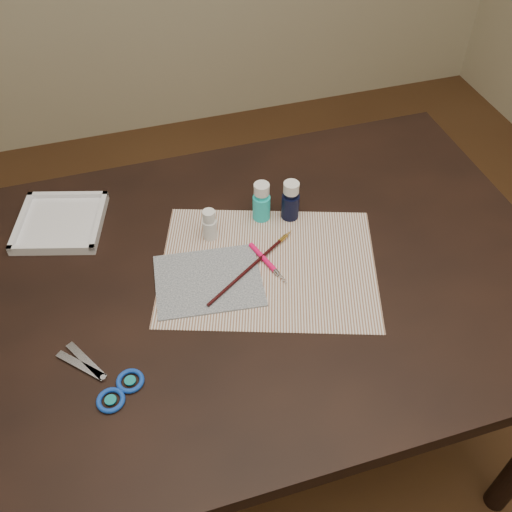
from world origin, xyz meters
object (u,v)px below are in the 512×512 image
object	(u,v)px
canvas	(208,280)
paint_bottle_white	(210,225)
palette_tray	(60,222)
paper	(268,266)
scissors	(94,376)
paint_bottle_navy	(291,200)
paint_bottle_cyan	(261,202)

from	to	relation	value
canvas	paint_bottle_white	distance (m)	0.14
canvas	palette_tray	size ratio (longest dim) A/B	1.17
paper	canvas	distance (m)	0.13
canvas	paint_bottle_white	xyz separation A→B (m)	(0.04, 0.13, 0.04)
paper	scissors	bearing A→B (deg)	-156.43
paper	palette_tray	world-z (taller)	palette_tray
paint_bottle_navy	paper	bearing A→B (deg)	-125.33
scissors	palette_tray	xyz separation A→B (m)	(-0.03, 0.43, 0.01)
paint_bottle_white	palette_tray	xyz separation A→B (m)	(-0.32, 0.14, -0.03)
canvas	paint_bottle_cyan	size ratio (longest dim) A/B	2.23
paint_bottle_navy	palette_tray	world-z (taller)	paint_bottle_navy
paint_bottle_white	paint_bottle_navy	distance (m)	0.19
paint_bottle_cyan	canvas	bearing A→B (deg)	-136.47
scissors	palette_tray	bearing A→B (deg)	-39.92
paper	paint_bottle_cyan	size ratio (longest dim) A/B	4.65
paint_bottle_navy	palette_tray	bearing A→B (deg)	166.45
paint_bottle_cyan	palette_tray	size ratio (longest dim) A/B	0.52
paper	paint_bottle_navy	xyz separation A→B (m)	(0.10, 0.14, 0.05)
palette_tray	canvas	bearing A→B (deg)	-42.89
paint_bottle_navy	scissors	xyz separation A→B (m)	(-0.48, -0.30, -0.04)
paint_bottle_cyan	paint_bottle_white	bearing A→B (deg)	-167.43
paper	scissors	distance (m)	0.42
paint_bottle_cyan	paint_bottle_navy	world-z (taller)	same
paper	paint_bottle_white	size ratio (longest dim) A/B	5.92
canvas	palette_tray	world-z (taller)	palette_tray
canvas	paint_bottle_navy	xyz separation A→B (m)	(0.23, 0.14, 0.05)
paper	palette_tray	xyz separation A→B (m)	(-0.42, 0.26, 0.01)
paint_bottle_white	scissors	bearing A→B (deg)	-134.80
paint_bottle_cyan	paint_bottle_navy	size ratio (longest dim) A/B	0.99
paper	canvas	size ratio (longest dim) A/B	2.08
paint_bottle_white	paint_bottle_navy	size ratio (longest dim) A/B	0.78
paint_bottle_white	scissors	world-z (taller)	paint_bottle_white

